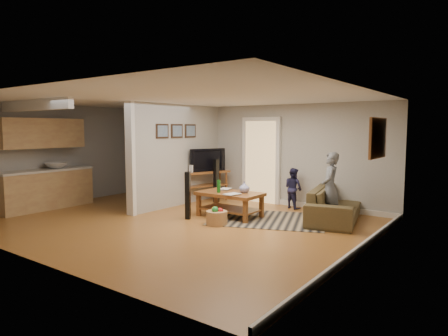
% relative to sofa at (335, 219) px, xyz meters
% --- Properties ---
extents(ground, '(7.50, 7.50, 0.00)m').
position_rel_sofa_xyz_m(ground, '(-2.60, -2.16, 0.00)').
color(ground, '#996027').
rests_on(ground, ground).
extents(room_shell, '(7.54, 6.02, 2.52)m').
position_rel_sofa_xyz_m(room_shell, '(-3.67, -1.73, 1.46)').
color(room_shell, '#A3A19C').
rests_on(room_shell, ground).
extents(area_rug, '(2.80, 2.44, 0.01)m').
position_rel_sofa_xyz_m(area_rug, '(-1.14, -0.85, 0.01)').
color(area_rug, black).
rests_on(area_rug, ground).
extents(sofa, '(1.38, 2.45, 0.67)m').
position_rel_sofa_xyz_m(sofa, '(0.00, 0.00, 0.00)').
color(sofa, '#453B22').
rests_on(sofa, ground).
extents(coffee_table, '(1.38, 0.82, 0.81)m').
position_rel_sofa_xyz_m(coffee_table, '(-1.93, -1.10, 0.42)').
color(coffee_table, brown).
rests_on(coffee_table, ground).
extents(tv_console, '(0.90, 1.36, 1.10)m').
position_rel_sofa_xyz_m(tv_console, '(-3.54, 0.03, 0.73)').
color(tv_console, brown).
rests_on(tv_console, ground).
extents(speaker_left, '(0.13, 0.13, 1.01)m').
position_rel_sofa_xyz_m(speaker_left, '(-2.54, -1.82, 0.50)').
color(speaker_left, black).
rests_on(speaker_left, ground).
extents(speaker_right, '(0.13, 0.13, 1.12)m').
position_rel_sofa_xyz_m(speaker_right, '(-3.22, 0.08, 0.56)').
color(speaker_right, black).
rests_on(speaker_right, ground).
extents(toy_basket, '(0.42, 0.42, 0.38)m').
position_rel_sofa_xyz_m(toy_basket, '(-1.75, -1.85, 0.16)').
color(toy_basket, '#976C41').
rests_on(toy_basket, ground).
extents(child, '(0.51, 0.61, 1.44)m').
position_rel_sofa_xyz_m(child, '(-0.00, -0.35, 0.00)').
color(child, slate).
rests_on(child, ground).
extents(toddler, '(0.57, 0.51, 0.97)m').
position_rel_sofa_xyz_m(toddler, '(-1.26, 0.54, 0.00)').
color(toddler, '#212043').
rests_on(toddler, ground).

